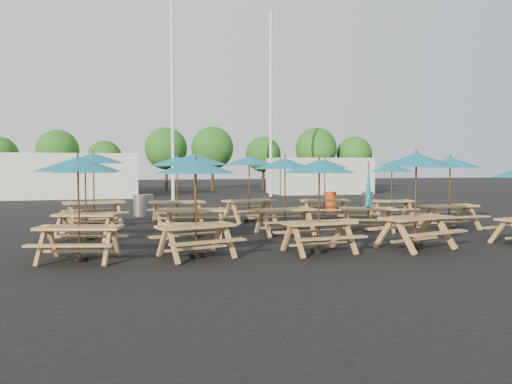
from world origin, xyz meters
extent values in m
plane|color=black|center=(0.00, 0.00, 0.00)|extent=(120.00, 120.00, 0.00)
cube|color=#A47749|center=(-5.32, -4.53, 0.72)|extent=(1.85, 1.03, 0.06)
cube|color=#A47749|center=(-5.46, -5.16, 0.44)|extent=(1.76, 0.61, 0.04)
cube|color=#A47749|center=(-5.19, -3.90, 0.44)|extent=(1.76, 0.61, 0.04)
cylinder|color=black|center=(-5.32, -4.53, 0.05)|extent=(0.35, 0.35, 0.10)
cylinder|color=brown|center=(-5.32, -4.53, 1.12)|extent=(0.04, 0.04, 2.24)
cone|color=#156A90|center=(-5.32, -4.53, 2.06)|extent=(2.18, 2.18, 0.31)
cube|color=#A47749|center=(-5.47, -1.40, 0.69)|extent=(1.80, 1.05, 0.06)
cube|color=#A47749|center=(-5.62, -2.00, 0.42)|extent=(1.69, 0.64, 0.04)
cube|color=#A47749|center=(-5.31, -0.80, 0.42)|extent=(1.69, 0.64, 0.04)
cylinder|color=black|center=(-5.47, -1.40, 0.05)|extent=(0.34, 0.34, 0.09)
cylinder|color=brown|center=(-5.47, -1.40, 1.08)|extent=(0.04, 0.04, 2.16)
cone|color=#156A90|center=(-5.47, -1.40, 1.99)|extent=(2.15, 2.15, 0.30)
cube|color=#A47749|center=(-5.51, 1.90, 0.80)|extent=(2.06, 1.18, 0.06)
cube|color=#A47749|center=(-5.35, 1.20, 0.49)|extent=(1.95, 0.70, 0.04)
cube|color=#A47749|center=(-5.67, 2.59, 0.49)|extent=(1.95, 0.70, 0.04)
cylinder|color=black|center=(-5.51, 1.90, 0.05)|extent=(0.39, 0.39, 0.11)
cylinder|color=brown|center=(-5.51, 1.90, 1.24)|extent=(0.05, 0.05, 2.48)
cone|color=#156A90|center=(-5.51, 1.90, 2.29)|extent=(2.44, 2.44, 0.35)
cube|color=#A47749|center=(-2.85, -4.69, 0.70)|extent=(1.83, 1.15, 0.06)
cube|color=#A47749|center=(-2.67, -5.29, 0.43)|extent=(1.70, 0.74, 0.04)
cube|color=#A47749|center=(-3.04, -4.09, 0.43)|extent=(1.70, 0.74, 0.04)
cylinder|color=black|center=(-2.85, -4.69, 0.05)|extent=(0.34, 0.34, 0.09)
cylinder|color=brown|center=(-2.85, -4.69, 1.09)|extent=(0.04, 0.04, 2.18)
cone|color=#156A90|center=(-2.85, -4.69, 2.01)|extent=(2.24, 2.24, 0.30)
cube|color=#A47749|center=(-2.51, -1.48, 0.77)|extent=(1.98, 1.07, 0.06)
cube|color=#A47749|center=(-2.64, -2.16, 0.47)|extent=(1.89, 0.61, 0.04)
cube|color=#A47749|center=(-2.39, -0.81, 0.47)|extent=(1.89, 0.61, 0.04)
cylinder|color=black|center=(-2.51, -1.48, 0.05)|extent=(0.38, 0.38, 0.10)
cylinder|color=brown|center=(-2.51, -1.48, 1.20)|extent=(0.05, 0.05, 2.40)
cone|color=#156A90|center=(-2.51, -1.48, 2.21)|extent=(2.30, 2.30, 0.33)
cube|color=#A47749|center=(-2.74, 1.88, 0.76)|extent=(1.94, 0.97, 0.06)
cube|color=#A47749|center=(-2.65, 1.21, 0.46)|extent=(1.87, 0.51, 0.04)
cube|color=#A47749|center=(-2.83, 2.56, 0.46)|extent=(1.87, 0.51, 0.04)
cylinder|color=black|center=(-2.74, 1.88, 0.05)|extent=(0.37, 0.37, 0.10)
cylinder|color=brown|center=(-2.74, 1.88, 1.19)|extent=(0.05, 0.05, 2.37)
cone|color=#156A90|center=(-2.74, 1.88, 2.19)|extent=(2.19, 2.19, 0.33)
cube|color=#A47749|center=(-0.01, -4.75, 0.70)|extent=(1.78, 0.86, 0.06)
cube|color=#A47749|center=(0.07, -5.38, 0.43)|extent=(1.73, 0.44, 0.04)
cube|color=#A47749|center=(-0.08, -4.13, 0.43)|extent=(1.73, 0.44, 0.04)
cylinder|color=black|center=(-0.01, -4.75, 0.05)|extent=(0.34, 0.34, 0.10)
cylinder|color=brown|center=(-0.01, -4.75, 1.09)|extent=(0.04, 0.04, 2.19)
cone|color=#156A90|center=(-0.01, -4.75, 2.02)|extent=(1.99, 1.99, 0.30)
cube|color=#A47749|center=(0.14, -1.57, 0.73)|extent=(1.84, 0.86, 0.06)
cube|color=#A47749|center=(0.20, -2.22, 0.44)|extent=(1.79, 0.41, 0.04)
cube|color=#A47749|center=(0.07, -0.92, 0.44)|extent=(1.79, 0.41, 0.04)
cylinder|color=black|center=(0.14, -1.57, 0.05)|extent=(0.36, 0.36, 0.10)
cylinder|color=brown|center=(0.14, -1.57, 1.14)|extent=(0.04, 0.04, 2.27)
cone|color=#156A90|center=(0.14, -1.57, 2.09)|extent=(2.03, 2.03, 0.32)
cube|color=#A47749|center=(-0.17, 1.86, 0.77)|extent=(2.01, 1.24, 0.06)
cube|color=#A47749|center=(0.03, 1.20, 0.47)|extent=(1.88, 0.79, 0.04)
cube|color=#A47749|center=(-0.36, 2.52, 0.47)|extent=(1.88, 0.79, 0.04)
cylinder|color=black|center=(-0.17, 1.86, 0.05)|extent=(0.38, 0.38, 0.10)
cylinder|color=brown|center=(-0.17, 1.86, 1.20)|extent=(0.05, 0.05, 2.40)
cone|color=#156A90|center=(-0.17, 1.86, 2.22)|extent=(2.45, 2.45, 0.33)
cube|color=#A47749|center=(2.50, -4.76, 0.76)|extent=(1.98, 1.26, 0.06)
cube|color=#A47749|center=(2.71, -5.40, 0.46)|extent=(1.83, 0.82, 0.04)
cube|color=#A47749|center=(2.28, -4.11, 0.46)|extent=(1.83, 0.82, 0.04)
cylinder|color=black|center=(2.50, -4.76, 0.05)|extent=(0.37, 0.37, 0.10)
cylinder|color=brown|center=(2.50, -4.76, 1.18)|extent=(0.05, 0.05, 2.36)
cone|color=#156A90|center=(2.50, -4.76, 2.17)|extent=(2.44, 2.44, 0.33)
cube|color=#A47749|center=(2.84, -1.52, 0.70)|extent=(1.81, 1.11, 0.06)
cube|color=#A47749|center=(2.67, -2.12, 0.42)|extent=(1.70, 0.70, 0.04)
cube|color=#A47749|center=(3.02, -0.92, 0.42)|extent=(1.70, 0.70, 0.04)
cylinder|color=black|center=(2.84, -1.52, 0.05)|extent=(0.34, 0.34, 0.09)
cylinder|color=brown|center=(2.84, -1.52, 1.08)|extent=(0.04, 0.04, 2.17)
cone|color=#156A90|center=(2.84, -1.52, 1.46)|extent=(0.21, 0.21, 1.41)
cube|color=#A47749|center=(2.71, 1.80, 0.73)|extent=(1.90, 1.11, 0.06)
cube|color=#A47749|center=(2.55, 1.17, 0.45)|extent=(1.79, 0.68, 0.04)
cube|color=#A47749|center=(2.87, 2.44, 0.45)|extent=(1.79, 0.68, 0.04)
cylinder|color=black|center=(2.71, 1.80, 0.05)|extent=(0.36, 0.36, 0.10)
cylinder|color=brown|center=(2.71, 1.80, 1.14)|extent=(0.04, 0.04, 2.28)
cone|color=#156A90|center=(2.71, 1.80, 2.10)|extent=(2.27, 2.27, 0.32)
cube|color=#A47749|center=(5.48, -4.23, 0.40)|extent=(1.60, 0.60, 0.04)
cube|color=#A47749|center=(5.61, -1.64, 0.75)|extent=(1.87, 0.86, 0.06)
cube|color=#A47749|center=(5.67, -2.30, 0.45)|extent=(1.83, 0.41, 0.04)
cube|color=#A47749|center=(5.55, -0.98, 0.45)|extent=(1.83, 0.41, 0.04)
cylinder|color=black|center=(5.61, -1.64, 0.05)|extent=(0.36, 0.36, 0.10)
cylinder|color=brown|center=(5.61, -1.64, 1.16)|extent=(0.04, 0.04, 2.32)
cone|color=#156A90|center=(5.61, -1.64, 2.14)|extent=(2.06, 2.06, 0.32)
cube|color=#A47749|center=(5.38, 1.67, 0.68)|extent=(1.73, 0.85, 0.06)
cube|color=#A47749|center=(5.31, 1.07, 0.41)|extent=(1.67, 0.44, 0.04)
cube|color=#A47749|center=(5.46, 2.27, 0.41)|extent=(1.67, 0.44, 0.04)
cylinder|color=black|center=(5.38, 1.67, 0.05)|extent=(0.33, 0.33, 0.09)
cylinder|color=brown|center=(5.38, 1.67, 1.06)|extent=(0.04, 0.04, 2.12)
cone|color=#156A90|center=(5.38, 1.67, 1.95)|extent=(1.94, 1.94, 0.29)
cylinder|color=gray|center=(-3.97, 4.90, 0.43)|extent=(0.53, 0.53, 0.86)
cylinder|color=gray|center=(-3.71, 5.21, 0.43)|extent=(0.53, 0.53, 0.86)
cylinder|color=red|center=(4.34, 5.24, 0.43)|extent=(0.53, 0.53, 0.86)
cylinder|color=gray|center=(6.13, 5.19, 0.43)|extent=(0.53, 0.53, 0.86)
cylinder|color=silver|center=(-2.00, 14.00, 6.00)|extent=(0.20, 0.20, 12.00)
cylinder|color=silver|center=(4.50, 16.00, 6.00)|extent=(0.20, 0.20, 12.00)
cube|color=silver|center=(-8.00, 18.00, 1.40)|extent=(8.00, 4.00, 2.80)
cube|color=silver|center=(9.00, 19.00, 1.30)|extent=(7.00, 4.00, 2.60)
cylinder|color=#382314|center=(-14.07, 25.25, 0.96)|extent=(0.24, 0.24, 1.92)
cylinder|color=#382314|center=(-9.74, 23.90, 1.07)|extent=(0.24, 0.24, 2.14)
sphere|color=#1E5919|center=(-9.74, 23.90, 3.16)|extent=(3.11, 3.11, 3.11)
cylinder|color=#382314|center=(-6.39, 23.65, 0.89)|extent=(0.24, 0.24, 1.78)
sphere|color=#1E5919|center=(-6.39, 23.65, 2.63)|extent=(2.59, 2.59, 2.59)
cylinder|color=#382314|center=(-1.75, 24.72, 1.16)|extent=(0.24, 0.24, 2.31)
sphere|color=#1E5919|center=(-1.75, 24.72, 3.41)|extent=(3.36, 3.36, 3.36)
cylinder|color=#382314|center=(1.90, 24.26, 1.17)|extent=(0.24, 0.24, 2.35)
sphere|color=#1E5919|center=(1.90, 24.26, 3.47)|extent=(3.41, 3.41, 3.41)
cylinder|color=#382314|center=(6.22, 24.67, 1.01)|extent=(0.24, 0.24, 2.02)
sphere|color=#1E5919|center=(6.22, 24.67, 2.98)|extent=(2.94, 2.94, 2.94)
cylinder|color=#382314|center=(10.23, 22.90, 1.16)|extent=(0.24, 0.24, 2.32)
sphere|color=#1E5919|center=(10.23, 22.90, 3.43)|extent=(3.38, 3.38, 3.38)
cylinder|color=#382314|center=(13.63, 22.92, 1.02)|extent=(0.24, 0.24, 2.03)
sphere|color=#1E5919|center=(13.63, 22.92, 3.00)|extent=(2.95, 2.95, 2.95)
camera|label=1|loc=(-4.14, -15.63, 2.02)|focal=35.00mm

